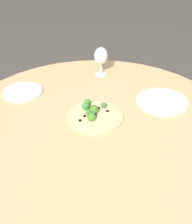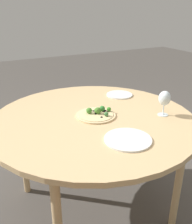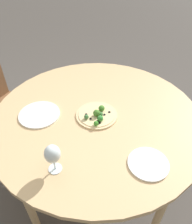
% 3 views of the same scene
% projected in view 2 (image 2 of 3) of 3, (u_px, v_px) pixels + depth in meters
% --- Properties ---
extents(ground_plane, '(12.00, 12.00, 0.00)m').
position_uv_depth(ground_plane, '(94.00, 206.00, 1.95)').
color(ground_plane, '#4C4742').
extents(dining_table, '(1.34, 1.34, 0.77)m').
position_uv_depth(dining_table, '(93.00, 125.00, 1.67)').
color(dining_table, tan).
rests_on(dining_table, ground_plane).
extents(pizza, '(0.26, 0.26, 0.06)m').
position_uv_depth(pizza, '(97.00, 114.00, 1.65)').
color(pizza, '#DBBC89').
rests_on(pizza, dining_table).
extents(wine_glass, '(0.08, 0.08, 0.17)m').
position_uv_depth(wine_glass, '(165.00, 99.00, 1.63)').
color(wine_glass, silver).
rests_on(wine_glass, dining_table).
extents(plate_near, '(0.21, 0.21, 0.01)m').
position_uv_depth(plate_near, '(119.00, 95.00, 2.03)').
color(plate_near, silver).
rests_on(plate_near, dining_table).
extents(plate_far, '(0.26, 0.26, 0.01)m').
position_uv_depth(plate_far, '(128.00, 139.00, 1.36)').
color(plate_far, silver).
rests_on(plate_far, dining_table).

